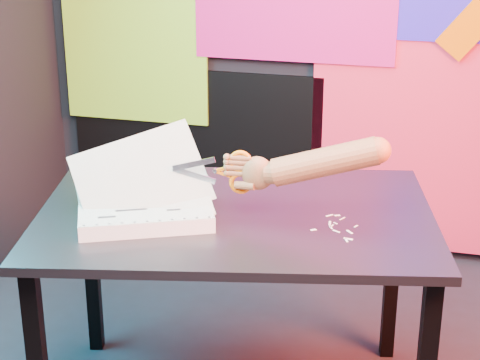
# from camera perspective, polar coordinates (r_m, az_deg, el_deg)

# --- Properties ---
(room) EXTENTS (3.01, 3.01, 2.71)m
(room) POSITION_cam_1_polar(r_m,az_deg,el_deg) (2.31, 3.03, 10.44)
(room) COLOR #22242D
(room) RESTS_ON ground
(backdrop) EXTENTS (2.88, 0.05, 2.08)m
(backdrop) POSITION_cam_1_polar(r_m,az_deg,el_deg) (3.79, 8.47, 8.23)
(backdrop) COLOR #DE2345
(backdrop) RESTS_ON ground
(work_table) EXTENTS (1.42, 1.10, 0.75)m
(work_table) POSITION_cam_1_polar(r_m,az_deg,el_deg) (2.62, -0.31, -3.98)
(work_table) COLOR black
(work_table) RESTS_ON ground
(printout_stack) EXTENTS (0.51, 0.44, 0.31)m
(printout_stack) POSITION_cam_1_polar(r_m,az_deg,el_deg) (2.55, -6.81, -2.10)
(printout_stack) COLOR white
(printout_stack) RESTS_ON work_table
(scissors) EXTENTS (0.26, 0.03, 0.14)m
(scissors) POSITION_cam_1_polar(r_m,az_deg,el_deg) (2.50, -0.36, 0.58)
(scissors) COLOR silver
(scissors) RESTS_ON printout_stack
(hand_forearm) EXTENTS (0.50, 0.12, 0.19)m
(hand_forearm) POSITION_cam_1_polar(r_m,az_deg,el_deg) (2.46, 5.25, 1.18)
(hand_forearm) COLOR #965731
(hand_forearm) RESTS_ON work_table
(paper_clippings) EXTENTS (0.14, 0.20, 0.00)m
(paper_clippings) POSITION_cam_1_polar(r_m,az_deg,el_deg) (2.49, 6.94, -3.34)
(paper_clippings) COLOR silver
(paper_clippings) RESTS_ON work_table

